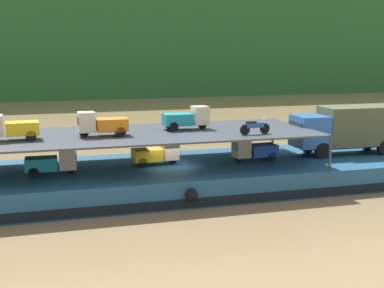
{
  "coord_description": "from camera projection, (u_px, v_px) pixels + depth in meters",
  "views": [
    {
      "loc": [
        -7.75,
        -30.41,
        8.29
      ],
      "look_at": [
        1.38,
        0.0,
        2.7
      ],
      "focal_mm": 50.6,
      "sensor_mm": 36.0,
      "label": 1
    }
  ],
  "objects": [
    {
      "name": "covered_lorry",
      "position": [
        346.0,
        128.0,
        35.22
      ],
      "size": [
        7.91,
        2.51,
        3.1
      ],
      "color": "#285BA3",
      "rests_on": "cargo_barge"
    },
    {
      "name": "mini_truck_lower_fore",
      "position": [
        254.0,
        150.0,
        33.23
      ],
      "size": [
        2.79,
        1.29,
        1.38
      ],
      "color": "#1E47B7",
      "rests_on": "cargo_barge"
    },
    {
      "name": "mini_truck_upper_bow",
      "position": [
        187.0,
        118.0,
        32.51
      ],
      "size": [
        2.75,
        1.22,
        1.38
      ],
      "color": "teal",
      "rests_on": "cargo_rack"
    },
    {
      "name": "mini_truck_lower_aft",
      "position": [
        52.0,
        162.0,
        29.5
      ],
      "size": [
        2.78,
        1.28,
        1.38
      ],
      "color": "teal",
      "rests_on": "cargo_barge"
    },
    {
      "name": "mini_truck_lower_mid",
      "position": [
        156.0,
        153.0,
        32.07
      ],
      "size": [
        2.78,
        1.27,
        1.38
      ],
      "color": "gold",
      "rests_on": "cargo_barge"
    },
    {
      "name": "ground_plane",
      "position": [
        170.0,
        190.0,
        32.32
      ],
      "size": [
        400.0,
        400.0,
        0.0
      ],
      "primitive_type": "plane",
      "color": "olive"
    },
    {
      "name": "mini_truck_upper_fore",
      "position": [
        102.0,
        124.0,
        29.97
      ],
      "size": [
        2.75,
        1.21,
        1.38
      ],
      "color": "orange",
      "rests_on": "cargo_rack"
    },
    {
      "name": "cargo_rack",
      "position": [
        105.0,
        136.0,
        30.64
      ],
      "size": [
        24.62,
        7.79,
        2.0
      ],
      "color": "#383D47",
      "rests_on": "cargo_barge"
    },
    {
      "name": "mini_truck_upper_mid",
      "position": [
        11.0,
        128.0,
        28.54
      ],
      "size": [
        2.78,
        1.27,
        1.38
      ],
      "color": "gold",
      "rests_on": "cargo_rack"
    },
    {
      "name": "cargo_barge",
      "position": [
        170.0,
        177.0,
        32.17
      ],
      "size": [
        33.82,
        9.12,
        1.5
      ],
      "color": "navy",
      "rests_on": "ground"
    },
    {
      "name": "motorcycle_upper_port",
      "position": [
        255.0,
        127.0,
        30.67
      ],
      "size": [
        1.9,
        0.55,
        0.87
      ],
      "color": "black",
      "rests_on": "cargo_rack"
    }
  ]
}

